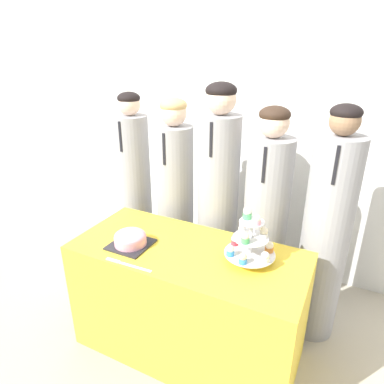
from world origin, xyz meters
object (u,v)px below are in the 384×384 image
object	(u,v)px
round_cake	(130,238)
cupcake_stand	(251,241)
cake_knife	(121,263)
student_1	(175,204)
student_3	(265,225)
student_4	(325,236)
student_2	(218,206)
student_0	(135,195)

from	to	relation	value
round_cake	cupcake_stand	bearing A→B (deg)	13.37
cake_knife	student_1	world-z (taller)	student_1
student_3	student_4	distance (m)	0.39
cake_knife	student_2	size ratio (longest dim) A/B	0.18
cupcake_stand	student_1	size ratio (longest dim) A/B	0.20
student_4	student_2	bearing A→B (deg)	180.00
round_cake	student_0	size ratio (longest dim) A/B	0.15
student_0	student_1	bearing A→B (deg)	0.00
student_4	student_3	bearing A→B (deg)	-180.00
student_0	student_3	xyz separation A→B (m)	(1.06, 0.00, -0.02)
cupcake_stand	student_3	world-z (taller)	student_3
student_3	student_1	bearing A→B (deg)	-180.00
student_0	student_1	size ratio (longest dim) A/B	1.01
round_cake	student_0	distance (m)	0.78
student_1	student_4	bearing A→B (deg)	0.00
cake_knife	student_4	distance (m)	1.26
student_2	student_3	size ratio (longest dim) A/B	1.08
student_3	student_4	xyz separation A→B (m)	(0.39, 0.00, 0.01)
student_0	cupcake_stand	bearing A→B (deg)	-23.62
cupcake_stand	student_1	world-z (taller)	student_1
cupcake_stand	student_0	bearing A→B (deg)	156.38
student_1	student_2	world-z (taller)	student_2
cupcake_stand	student_2	bearing A→B (deg)	129.14
cake_knife	cupcake_stand	xyz separation A→B (m)	(0.62, 0.34, 0.12)
cupcake_stand	student_0	size ratio (longest dim) A/B	0.20
student_1	cupcake_stand	bearing A→B (deg)	-33.22
student_1	student_3	bearing A→B (deg)	0.00
student_4	cupcake_stand	bearing A→B (deg)	-124.94
round_cake	cake_knife	world-z (taller)	round_cake
student_2	student_3	distance (m)	0.35
cake_knife	student_0	bearing A→B (deg)	118.67
round_cake	student_3	distance (m)	0.91
student_3	student_4	bearing A→B (deg)	0.00
round_cake	student_3	xyz separation A→B (m)	(0.63, 0.65, -0.07)
student_1	round_cake	bearing A→B (deg)	-84.76
cupcake_stand	student_3	bearing A→B (deg)	95.64
student_1	student_2	bearing A→B (deg)	0.00
student_2	student_1	bearing A→B (deg)	-180.00
round_cake	student_2	world-z (taller)	student_2
round_cake	student_2	distance (m)	0.71
cupcake_stand	cake_knife	bearing A→B (deg)	-151.44
student_0	cake_knife	bearing A→B (deg)	-59.23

